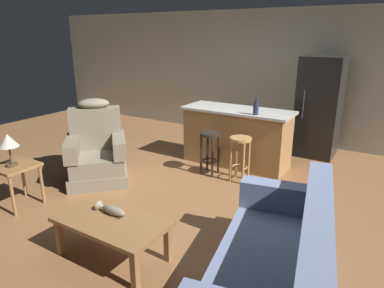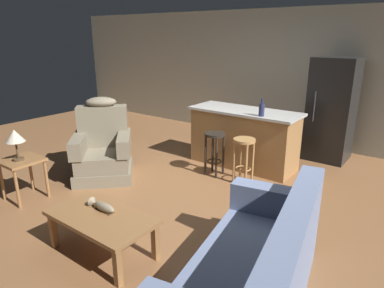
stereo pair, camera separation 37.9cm
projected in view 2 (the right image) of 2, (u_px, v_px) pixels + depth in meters
name	position (u px, v px, depth m)	size (l,w,h in m)	color
ground_plane	(195.00, 193.00, 4.77)	(12.00, 12.00, 0.00)	brown
back_wall	(289.00, 77.00, 6.75)	(12.00, 0.05, 2.60)	#B2B2A3
coffee_table	(101.00, 221.00, 3.37)	(1.10, 0.60, 0.42)	olive
fish_figurine	(102.00, 206.00, 3.44)	(0.34, 0.10, 0.10)	#4C3823
couch	(255.00, 274.00, 2.66)	(1.19, 2.03, 0.94)	#707FA3
recliner_near_lamp	(103.00, 150.00, 5.25)	(1.19, 1.19, 1.20)	#756B56
end_table	(22.00, 166.00, 4.49)	(0.48, 0.48, 0.56)	olive
table_lamp	(15.00, 137.00, 4.33)	(0.24, 0.24, 0.41)	#4C3823
kitchen_island	(244.00, 138.00, 5.65)	(1.80, 0.70, 0.95)	#9E7042
bar_stool_left	(215.00, 146.00, 5.26)	(0.32, 0.32, 0.68)	black
bar_stool_right	(244.00, 153.00, 4.97)	(0.32, 0.32, 0.68)	#A87A47
refrigerator	(332.00, 110.00, 5.86)	(0.70, 0.69, 1.76)	black
bottle_tall_green	(262.00, 109.00, 5.05)	(0.08, 0.08, 0.27)	#23284C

